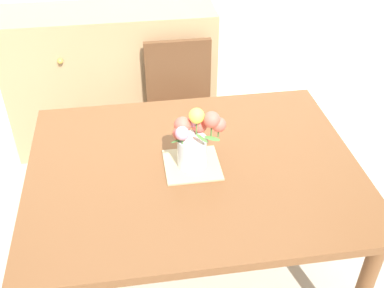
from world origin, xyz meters
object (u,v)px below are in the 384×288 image
dining_table (194,179)px  dresser (113,80)px  flower_vase (194,137)px  chair_far (181,103)px

dining_table → dresser: (-0.37, 1.33, -0.17)m
dresser → flower_vase: size_ratio=5.07×
flower_vase → dresser: bearing=105.7°
dresser → flower_vase: (0.37, -1.32, 0.40)m
dresser → chair_far: bearing=-43.9°
chair_far → flower_vase: bearing=86.5°
dresser → flower_vase: flower_vase is taller
chair_far → flower_vase: (-0.05, -0.91, 0.38)m
chair_far → dresser: dresser is taller
dresser → flower_vase: 1.42m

